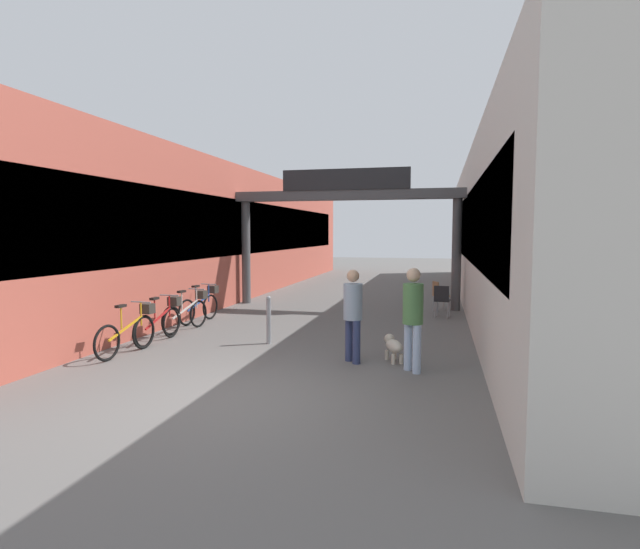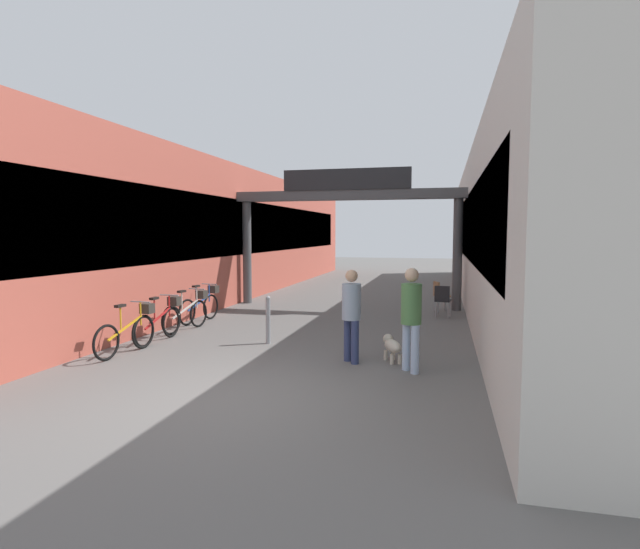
# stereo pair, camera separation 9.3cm
# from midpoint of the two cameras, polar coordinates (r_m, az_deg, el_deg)

# --- Properties ---
(ground_plane) EXTENTS (80.00, 80.00, 0.00)m
(ground_plane) POSITION_cam_midpoint_polar(r_m,az_deg,el_deg) (7.41, -10.56, -13.59)
(ground_plane) COLOR #605E5B
(storefront_left) EXTENTS (3.00, 26.00, 4.55)m
(storefront_left) POSITION_cam_midpoint_polar(r_m,az_deg,el_deg) (19.15, -11.21, 4.56)
(storefront_left) COLOR #B25142
(storefront_left) RESTS_ON ground_plane
(storefront_right) EXTENTS (3.00, 26.00, 4.55)m
(storefront_right) POSITION_cam_midpoint_polar(r_m,az_deg,el_deg) (17.55, 20.73, 4.33)
(storefront_right) COLOR beige
(storefront_right) RESTS_ON ground_plane
(arcade_sign_gateway) EXTENTS (7.40, 0.47, 4.28)m
(arcade_sign_gateway) POSITION_cam_midpoint_polar(r_m,az_deg,el_deg) (15.64, 2.82, 7.32)
(arcade_sign_gateway) COLOR #4C4C4F
(arcade_sign_gateway) RESTS_ON ground_plane
(pedestrian_with_dog) EXTENTS (0.48, 0.48, 1.67)m
(pedestrian_with_dog) POSITION_cam_midpoint_polar(r_m,az_deg,el_deg) (8.93, 3.48, -4.04)
(pedestrian_with_dog) COLOR navy
(pedestrian_with_dog) RESTS_ON ground_plane
(pedestrian_companion) EXTENTS (0.48, 0.48, 1.75)m
(pedestrian_companion) POSITION_cam_midpoint_polar(r_m,az_deg,el_deg) (8.44, 10.26, -4.29)
(pedestrian_companion) COLOR #A5BFE0
(pedestrian_companion) RESTS_ON ground_plane
(dog_on_leash) EXTENTS (0.46, 0.65, 0.46)m
(dog_on_leash) POSITION_cam_midpoint_polar(r_m,az_deg,el_deg) (9.22, 8.06, -8.05)
(dog_on_leash) COLOR beige
(dog_on_leash) RESTS_ON ground_plane
(bicycle_orange_nearest) EXTENTS (0.46, 1.69, 0.98)m
(bicycle_orange_nearest) POSITION_cam_midpoint_polar(r_m,az_deg,el_deg) (10.35, -21.14, -6.05)
(bicycle_orange_nearest) COLOR black
(bicycle_orange_nearest) RESTS_ON ground_plane
(bicycle_red_second) EXTENTS (0.46, 1.69, 0.98)m
(bicycle_red_second) POSITION_cam_midpoint_polar(r_m,az_deg,el_deg) (11.26, -17.92, -5.10)
(bicycle_red_second) COLOR black
(bicycle_red_second) RESTS_ON ground_plane
(bicycle_silver_third) EXTENTS (0.46, 1.68, 0.98)m
(bicycle_silver_third) POSITION_cam_midpoint_polar(r_m,az_deg,el_deg) (12.36, -15.04, -4.16)
(bicycle_silver_third) COLOR black
(bicycle_silver_third) RESTS_ON ground_plane
(bicycle_blue_farthest) EXTENTS (0.46, 1.68, 0.98)m
(bicycle_blue_farthest) POSITION_cam_midpoint_polar(r_m,az_deg,el_deg) (13.44, -13.60, -3.42)
(bicycle_blue_farthest) COLOR black
(bicycle_blue_farthest) RESTS_ON ground_plane
(bollard_post_metal) EXTENTS (0.10, 0.10, 1.01)m
(bollard_post_metal) POSITION_cam_midpoint_polar(r_m,az_deg,el_deg) (10.55, -6.14, -5.13)
(bollard_post_metal) COLOR gray
(bollard_post_metal) RESTS_ON ground_plane
(cafe_chair_black_nearer) EXTENTS (0.46, 0.46, 0.89)m
(cafe_chair_black_nearer) POSITION_cam_midpoint_polar(r_m,az_deg,el_deg) (14.02, 13.58, -2.65)
(cafe_chair_black_nearer) COLOR gray
(cafe_chair_black_nearer) RESTS_ON ground_plane
(cafe_chair_wood_farther) EXTENTS (0.52, 0.52, 0.89)m
(cafe_chair_wood_farther) POSITION_cam_midpoint_polar(r_m,az_deg,el_deg) (15.15, 13.24, -2.10)
(cafe_chair_wood_farther) COLOR gray
(cafe_chair_wood_farther) RESTS_ON ground_plane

